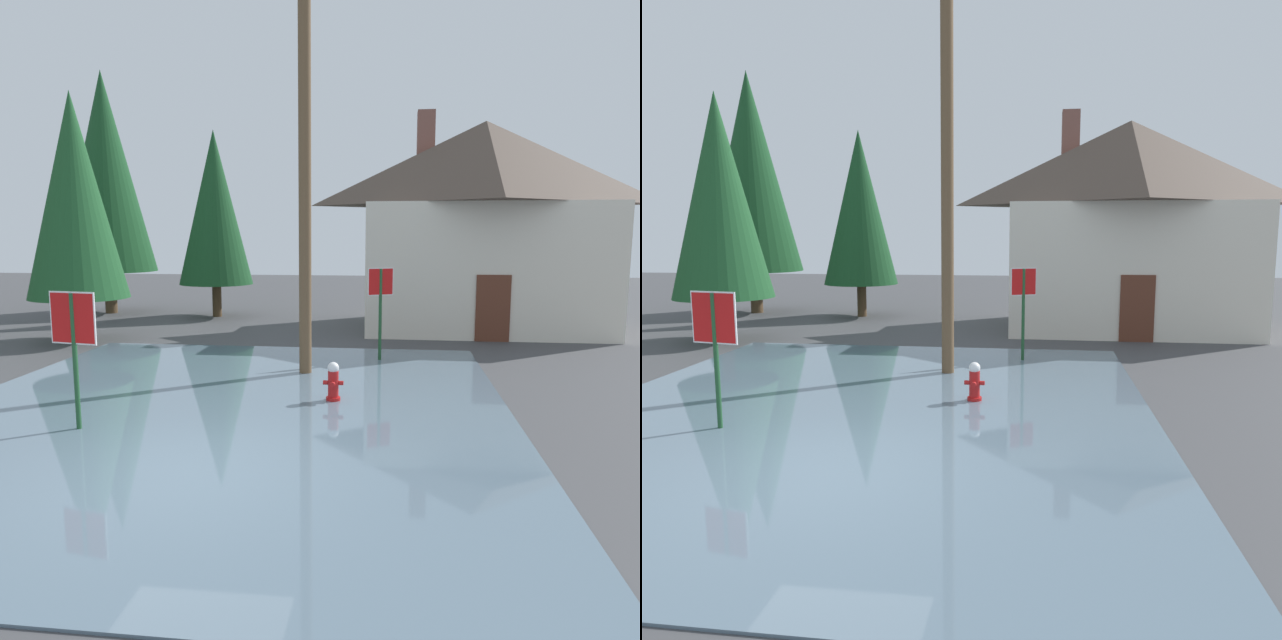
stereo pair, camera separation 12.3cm
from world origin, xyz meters
The scene contains 11 objects.
ground_plane centered at (0.00, 0.00, -0.05)m, with size 80.00×80.00×0.10m, color #424244.
flood_puddle centered at (-0.35, 2.99, 0.02)m, with size 10.34×12.20×0.03m, color slate.
lane_stop_bar centered at (-0.09, -1.49, 0.00)m, with size 3.75×0.30×0.01m, color silver.
stop_sign_near centered at (-2.35, 1.61, 1.63)m, with size 0.83×0.16×2.27m.
fire_hydrant centered at (1.60, 3.78, 0.38)m, with size 0.39×0.33×0.77m.
utility_pole centered at (0.74, 6.02, 5.13)m, with size 1.60×0.28×9.90m.
stop_sign_far centered at (2.40, 7.64, 1.67)m, with size 0.63×0.31×2.35m.
house centered at (5.67, 13.42, 3.57)m, with size 8.22×5.60×7.41m.
pine_tree_tall_left centered at (-6.55, 9.46, 4.27)m, with size 2.91×2.91×7.26m.
pine_tree_mid_left centered at (-4.10, 15.29, 4.19)m, with size 2.85×2.85×7.12m.
pine_tree_far_center centered at (-8.74, 15.84, 5.62)m, with size 3.82×3.82×9.56m.
Camera 2 is at (2.79, -7.16, 3.15)m, focal length 33.33 mm.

